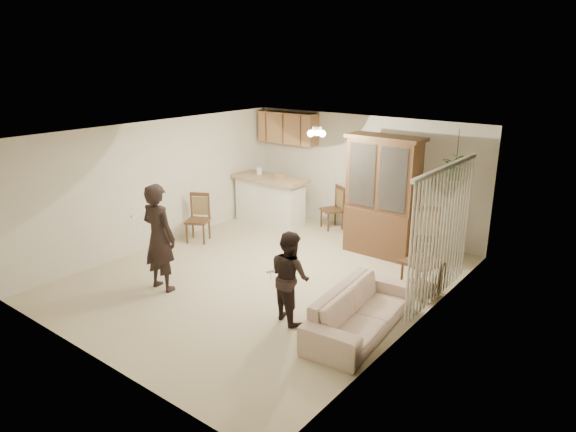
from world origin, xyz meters
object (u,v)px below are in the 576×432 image
Objects in this scene: adult at (159,237)px; chair_hutch_left at (332,217)px; child at (290,276)px; chair_bar at (198,228)px; sofa at (361,307)px; side_table at (421,277)px; chair_hutch_right at (425,245)px; china_hutch at (382,197)px.

chair_hutch_left is at bearing -99.52° from adult.
chair_bar is at bearing -1.74° from child.
sofa is 1.07m from child.
child is 2.12× the size of side_table.
child is at bearing 52.49° from chair_hutch_right.
china_hutch is 1.19m from chair_hutch_right.
chair_hutch_right reaches higher than side_table.
side_table is (1.37, -1.21, -0.84)m from china_hutch.
chair_hutch_right is (4.15, 1.82, 0.04)m from chair_bar.
side_table is 4.69m from chair_bar.
chair_bar is 0.88× the size of chair_hutch_right.
adult is 4.16m from china_hutch.
chair_bar is (-1.21, 1.92, -0.62)m from adult.
adult is at bearing 32.23° from child.
adult is at bearing -119.73° from china_hutch.
chair_hutch_left is at bearing -39.79° from chair_hutch_right.
sofa is 2.95× the size of side_table.
sofa is 4.62m from chair_bar.
adult is 0.78× the size of china_hutch.
adult is at bearing 98.38° from sofa.
chair_hutch_left is at bearing 155.83° from china_hutch.
chair_bar is (-3.30, -1.67, -0.85)m from china_hutch.
chair_bar is 1.04× the size of chair_hutch_left.
child is (-0.97, -0.34, 0.31)m from sofa.
side_table is (3.46, 2.38, -0.60)m from adult.
sofa reaches higher than side_table.
china_hutch is 2.01m from side_table.
sofa is 3.41m from adult.
sofa is 3.12m from china_hutch.
sofa is at bearing -168.94° from adult.
chair_hutch_left is at bearing 26.36° from chair_bar.
chair_bar is at bearing -174.38° from side_table.
china_hutch is at bearing 17.49° from sofa.
chair_hutch_right is at bearing -130.93° from adult.
chair_hutch_right is (0.64, 3.27, -0.36)m from child.
chair_hutch_left is 0.84× the size of chair_hutch_right.
adult reaches higher than side_table.
side_table is at bearing -22.21° from chair_bar.
sofa is 1.04× the size of adult.
chair_hutch_right is at bearing -80.29° from child.
chair_bar is at bearing -2.81° from chair_hutch_right.
adult reaches higher than chair_hutch_left.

